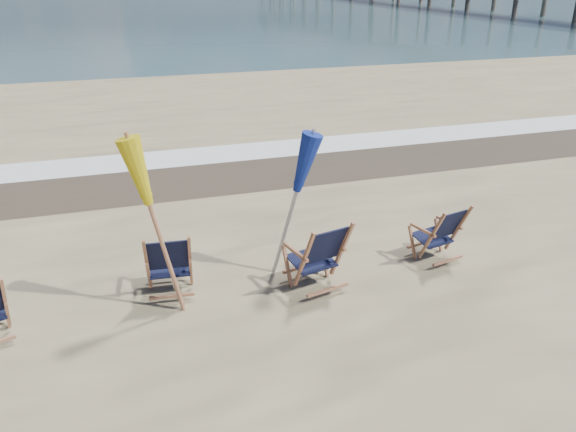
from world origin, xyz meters
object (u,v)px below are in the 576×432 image
(beach_chair_0, at_px, (6,306))
(umbrella_yellow, at_px, (154,179))
(umbrella_blue, at_px, (291,167))
(beach_chair_1, at_px, (190,263))
(beach_chair_2, at_px, (342,252))
(beach_chair_3, at_px, (458,231))

(beach_chair_0, bearing_deg, umbrella_yellow, 166.56)
(umbrella_yellow, bearing_deg, umbrella_blue, 13.59)
(beach_chair_0, xyz_separation_m, beach_chair_1, (2.25, 0.34, 0.04))
(umbrella_yellow, bearing_deg, beach_chair_2, -3.54)
(beach_chair_1, bearing_deg, beach_chair_3, -176.57)
(beach_chair_0, xyz_separation_m, beach_chair_2, (4.30, -0.05, 0.08))
(beach_chair_2, bearing_deg, umbrella_blue, -60.20)
(beach_chair_1, xyz_separation_m, beach_chair_3, (4.08, -0.14, -0.02))
(beach_chair_0, distance_m, umbrella_blue, 3.96)
(beach_chair_2, bearing_deg, umbrella_yellow, -16.41)
(beach_chair_3, bearing_deg, beach_chair_2, -5.89)
(umbrella_yellow, relative_size, umbrella_blue, 1.09)
(beach_chair_0, height_order, beach_chair_1, beach_chair_1)
(beach_chair_0, distance_m, umbrella_yellow, 2.32)
(umbrella_yellow, bearing_deg, beach_chair_1, 31.83)
(umbrella_blue, bearing_deg, beach_chair_1, -171.78)
(beach_chair_3, xyz_separation_m, umbrella_yellow, (-4.46, -0.10, 1.35))
(beach_chair_2, bearing_deg, beach_chair_1, -23.60)
(beach_chair_1, relative_size, umbrella_yellow, 0.43)
(beach_chair_0, xyz_separation_m, umbrella_blue, (3.74, 0.55, 1.19))
(umbrella_yellow, distance_m, umbrella_blue, 1.94)
(beach_chair_3, xyz_separation_m, umbrella_blue, (-2.58, 0.36, 1.17))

